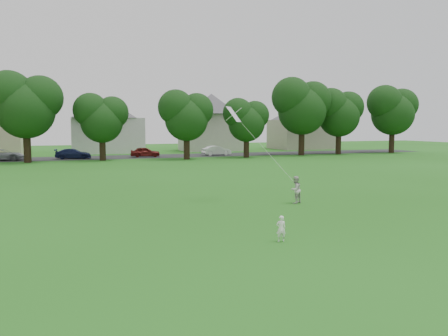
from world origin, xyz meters
name	(u,v)px	position (x,y,z in m)	size (l,w,h in m)	color
ground	(242,240)	(0.00, 0.00, 0.00)	(160.00, 160.00, 0.00)	#216116
street	(115,157)	(0.00, 42.00, 0.01)	(90.00, 7.00, 0.01)	#2D2D30
toddler	(281,229)	(1.15, -0.70, 0.45)	(0.33, 0.22, 0.90)	white
older_boy	(295,190)	(5.22, 5.63, 0.69)	(0.67, 0.53, 1.39)	beige
kite	(264,149)	(3.92, 6.60, 2.75)	(1.86, 1.55, 4.78)	white
tree_row	(134,105)	(1.76, 36.95, 6.30)	(82.63, 7.52, 10.51)	black
parked_cars	(33,154)	(-9.25, 41.00, 0.63)	(47.06, 2.46, 1.28)	black
house_row	(110,118)	(0.44, 52.00, 5.01)	(76.47, 14.26, 10.51)	beige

